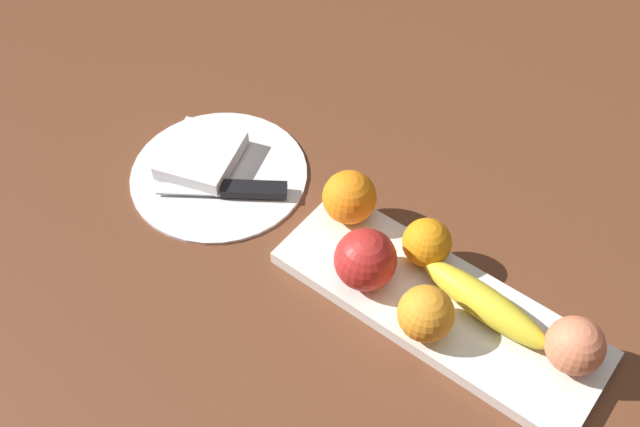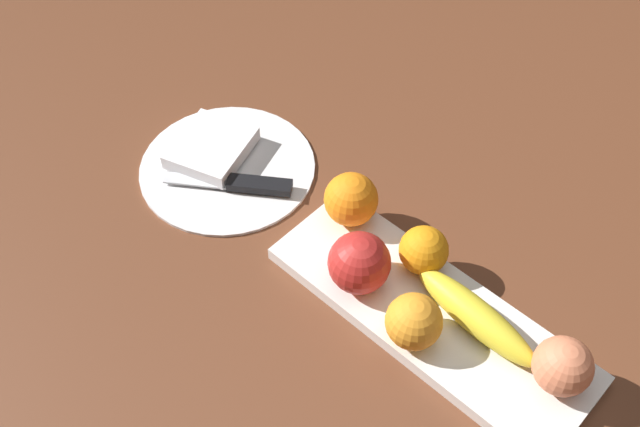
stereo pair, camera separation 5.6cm
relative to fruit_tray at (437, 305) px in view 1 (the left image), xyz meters
The scene contains 11 objects.
ground_plane 0.06m from the fruit_tray, 145.51° to the right, with size 2.40×2.40×0.00m, color brown.
fruit_tray is the anchor object (origin of this frame).
apple 0.11m from the fruit_tray, 17.59° to the left, with size 0.08×0.08×0.08m, color red.
banana 0.06m from the fruit_tray, 159.89° to the right, with size 0.17×0.04×0.04m, color yellow.
orange_near_apple 0.06m from the fruit_tray, 98.08° to the left, with size 0.07×0.07×0.07m, color orange.
orange_near_banana 0.18m from the fruit_tray, 13.99° to the right, with size 0.07×0.07×0.07m, color orange.
orange_center 0.08m from the fruit_tray, 41.94° to the right, with size 0.06×0.06×0.06m, color orange.
peach 0.17m from the fruit_tray, behind, with size 0.07×0.07×0.07m, color #DF7B55.
dinner_plate 0.36m from the fruit_tray, ahead, with size 0.25×0.25×0.01m, color white.
folded_napkin 0.39m from the fruit_tray, ahead, with size 0.10×0.11×0.02m, color white.
knife 0.31m from the fruit_tray, ahead, with size 0.16×0.12×0.01m.
Camera 1 is at (-0.14, 0.51, 0.78)m, focal length 41.69 mm.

